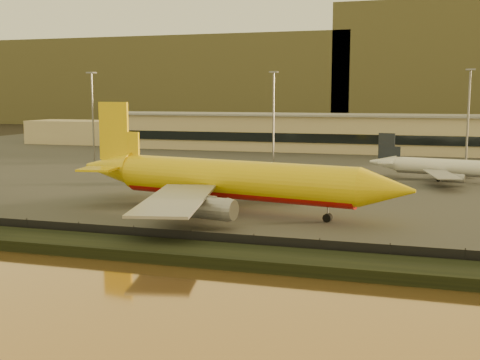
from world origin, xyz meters
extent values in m
plane|color=black|center=(0.00, 0.00, 0.00)|extent=(900.00, 900.00, 0.00)
cube|color=black|center=(0.00, -17.00, 0.70)|extent=(320.00, 7.00, 1.40)
cube|color=#2D2D2D|center=(0.00, 95.00, 0.10)|extent=(320.00, 220.00, 0.20)
cube|color=black|center=(0.00, -13.00, 1.30)|extent=(300.00, 0.05, 2.20)
cube|color=tan|center=(0.00, 125.00, 6.20)|extent=(160.00, 22.00, 12.00)
cube|color=black|center=(0.00, 113.80, 5.20)|extent=(160.00, 0.60, 3.00)
cube|color=gray|center=(0.00, 125.00, 12.50)|extent=(164.00, 24.00, 0.60)
cube|color=tan|center=(-95.00, 129.00, 4.70)|extent=(50.00, 18.00, 9.00)
cylinder|color=slate|center=(-60.00, 70.00, 12.70)|extent=(0.50, 0.50, 25.00)
cube|color=slate|center=(-60.00, 70.00, 25.40)|extent=(2.20, 2.20, 0.40)
cylinder|color=slate|center=(-10.00, 80.00, 12.70)|extent=(0.50, 0.50, 25.00)
cube|color=slate|center=(-10.00, 80.00, 25.40)|extent=(2.20, 2.20, 0.40)
cylinder|color=slate|center=(40.00, 78.00, 12.70)|extent=(0.50, 0.50, 25.00)
cube|color=slate|center=(40.00, 78.00, 25.40)|extent=(2.20, 2.20, 0.40)
cube|color=brown|center=(-140.00, 340.00, 27.50)|extent=(260.00, 160.00, 55.00)
cylinder|color=yellow|center=(0.49, 10.44, 5.83)|extent=(41.39, 13.26, 5.92)
cylinder|color=#BB0F0A|center=(0.49, 10.44, 4.79)|extent=(40.04, 11.77, 4.62)
cone|color=yellow|center=(24.57, 6.00, 5.83)|extent=(8.91, 7.27, 5.92)
cone|color=yellow|center=(-24.71, 15.09, 6.27)|extent=(11.15, 7.68, 5.92)
cube|color=yellow|center=(-23.59, 14.88, 12.78)|extent=(6.25, 1.60, 10.36)
cube|color=yellow|center=(-21.40, 20.50, 6.71)|extent=(7.69, 7.66, 0.36)
cube|color=yellow|center=(-23.54, 8.85, 6.71)|extent=(6.38, 6.33, 0.36)
cube|color=gray|center=(2.23, 26.16, 4.79)|extent=(20.48, 25.90, 0.36)
cylinder|color=gray|center=(4.33, 21.86, 3.16)|extent=(7.31, 4.44, 3.26)
cube|color=gray|center=(-3.49, -4.86, 4.79)|extent=(12.94, 26.70, 0.36)
cylinder|color=gray|center=(0.01, -1.60, 3.16)|extent=(7.31, 4.44, 3.26)
cylinder|color=black|center=(15.89, 7.60, 0.85)|extent=(1.47, 1.26, 1.30)
cylinder|color=slate|center=(15.89, 7.60, 1.53)|extent=(0.23, 0.23, 2.67)
cylinder|color=black|center=(-4.19, 8.60, 0.85)|extent=(1.47, 1.26, 1.30)
cylinder|color=slate|center=(-4.19, 8.60, 1.53)|extent=(0.23, 0.23, 2.67)
cylinder|color=black|center=(-3.23, 13.84, 0.85)|extent=(1.47, 1.26, 1.30)
cylinder|color=slate|center=(-3.23, 13.84, 1.53)|extent=(0.23, 0.23, 2.67)
cylinder|color=silver|center=(35.92, 58.23, 3.46)|extent=(24.92, 8.26, 3.43)
cylinder|color=gray|center=(35.92, 58.23, 2.86)|extent=(24.09, 7.39, 2.68)
cone|color=silver|center=(20.77, 61.29, 3.72)|extent=(6.74, 4.59, 3.43)
cube|color=black|center=(21.45, 61.16, 7.50)|extent=(3.76, 1.02, 6.01)
cube|color=silver|center=(22.80, 64.39, 3.98)|extent=(4.59, 4.53, 0.21)
cube|color=silver|center=(21.44, 57.66, 3.98)|extent=(3.79, 3.63, 0.21)
cube|color=gray|center=(37.12, 67.63, 2.86)|extent=(12.52, 15.55, 0.21)
cylinder|color=gray|center=(38.34, 65.02, 1.92)|extent=(4.41, 2.67, 1.89)
cube|color=gray|center=(33.38, 49.11, 2.86)|extent=(7.56, 16.07, 0.21)
cylinder|color=gray|center=(35.52, 51.05, 1.92)|extent=(4.41, 2.67, 1.89)
cylinder|color=black|center=(33.09, 57.23, 0.58)|extent=(0.86, 0.74, 0.76)
cylinder|color=slate|center=(33.09, 57.23, 0.97)|extent=(0.18, 0.18, 1.55)
cylinder|color=black|center=(33.70, 60.26, 0.58)|extent=(0.86, 0.74, 0.76)
cylinder|color=slate|center=(33.70, 60.26, 0.97)|extent=(0.18, 0.18, 1.55)
cube|color=yellow|center=(3.96, 31.28, 1.09)|extent=(4.34, 3.19, 1.78)
cube|color=silver|center=(-28.76, 35.25, 1.11)|extent=(4.34, 2.69, 1.82)
camera|label=1|loc=(28.70, -81.34, 19.16)|focal=45.00mm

